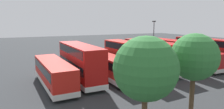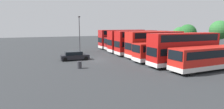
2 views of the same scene
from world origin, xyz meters
The scene contains 14 objects.
ground_plane centered at (0.00, 0.00, 0.00)m, with size 140.00×140.00×0.00m, color #2D3033.
bus_double_decker_near_end centered at (-12.64, 11.12, 2.45)m, with size 3.23×11.88×4.55m.
bus_single_deck_second centered at (-9.08, 10.91, 1.62)m, with size 2.84×10.92×2.95m.
bus_double_decker_third centered at (-5.63, 10.24, 2.45)m, with size 2.97×10.74×4.55m.
bus_double_decker_fourth centered at (-1.79, 10.23, 2.45)m, with size 2.93×10.87×4.55m.
bus_double_decker_fifth centered at (1.91, 10.55, 2.45)m, with size 3.14×10.93×4.55m.
bus_single_deck_sixth centered at (5.26, 10.75, 1.62)m, with size 2.80×12.01×2.95m.
bus_double_decker_seventh centered at (9.00, 10.28, 2.45)m, with size 2.74×10.73×4.55m.
bus_single_deck_far_end centered at (12.36, 11.07, 1.62)m, with size 2.94×10.78×2.95m.
car_hatchback_silver centered at (-1.03, -2.93, 0.70)m, with size 1.97×4.55×1.43m.
lamp_post_tall centered at (-10.09, -0.02, 4.42)m, with size 0.70×0.30×7.49m.
waste_bin_yellow centered at (5.24, -3.55, 0.47)m, with size 0.60×0.60×0.95m, color #333338.
tree_midright centered at (4.14, 23.27, 4.70)m, with size 3.56×3.56×6.51m.
tree_rightmost centered at (8.96, 23.83, 4.44)m, with size 4.12×4.12×6.52m.
Camera 1 is at (16.28, 33.95, 7.36)m, focal length 32.52 mm.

